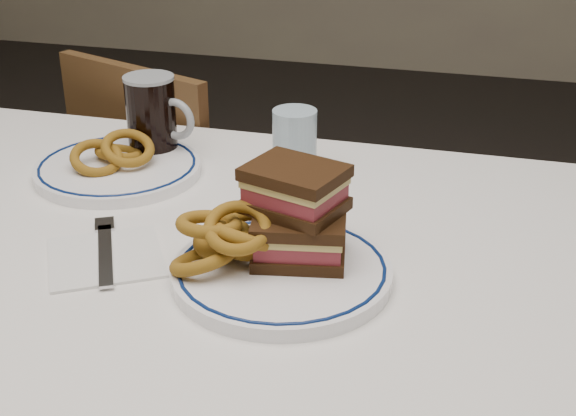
% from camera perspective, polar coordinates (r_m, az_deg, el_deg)
% --- Properties ---
extents(dining_table, '(1.27, 0.87, 0.75)m').
position_cam_1_polar(dining_table, '(1.14, -7.86, -7.15)').
color(dining_table, white).
rests_on(dining_table, floor).
extents(chair_far, '(0.50, 0.50, 0.83)m').
position_cam_1_polar(chair_far, '(1.82, -7.81, -0.84)').
color(chair_far, '#412615').
rests_on(chair_far, floor).
extents(main_plate, '(0.27, 0.27, 0.02)m').
position_cam_1_polar(main_plate, '(0.99, -0.44, -4.55)').
color(main_plate, white).
rests_on(main_plate, dining_table).
extents(reuben_sandwich, '(0.14, 0.13, 0.12)m').
position_cam_1_polar(reuben_sandwich, '(0.98, 0.65, -0.39)').
color(reuben_sandwich, black).
rests_on(reuben_sandwich, main_plate).
extents(onion_rings_main, '(0.14, 0.14, 0.10)m').
position_cam_1_polar(onion_rings_main, '(0.98, -4.27, -2.07)').
color(onion_rings_main, brown).
rests_on(onion_rings_main, main_plate).
extents(ketchup_ramekin, '(0.05, 0.05, 0.03)m').
position_cam_1_polar(ketchup_ramekin, '(1.04, -0.18, -1.28)').
color(ketchup_ramekin, silver).
rests_on(ketchup_ramekin, main_plate).
extents(beer_mug, '(0.12, 0.08, 0.14)m').
position_cam_1_polar(beer_mug, '(1.35, -9.59, 6.45)').
color(beer_mug, black).
rests_on(beer_mug, dining_table).
extents(water_glass, '(0.07, 0.07, 0.11)m').
position_cam_1_polar(water_glass, '(1.26, 0.47, 4.59)').
color(water_glass, '#9BB7C9').
rests_on(water_glass, dining_table).
extents(far_plate, '(0.26, 0.26, 0.02)m').
position_cam_1_polar(far_plate, '(1.31, -12.00, 2.79)').
color(far_plate, white).
rests_on(far_plate, dining_table).
extents(onion_rings_far, '(0.13, 0.13, 0.07)m').
position_cam_1_polar(onion_rings_far, '(1.30, -12.25, 3.86)').
color(onion_rings_far, brown).
rests_on(onion_rings_far, far_plate).
extents(napkin_fork, '(0.20, 0.20, 0.01)m').
position_cam_1_polar(napkin_fork, '(1.07, -12.85, -3.32)').
color(napkin_fork, silver).
rests_on(napkin_fork, dining_table).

